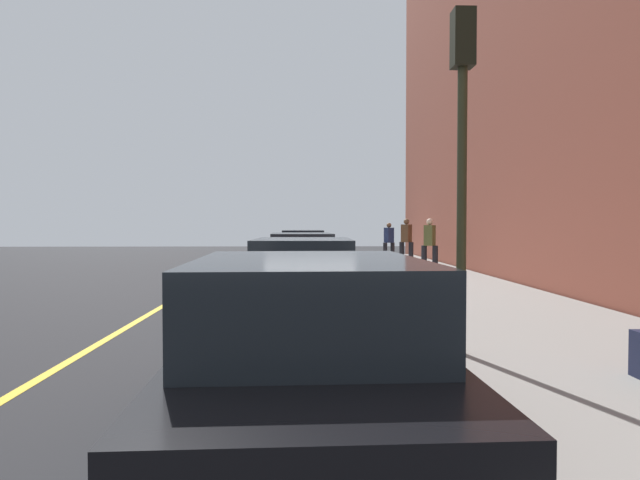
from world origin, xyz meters
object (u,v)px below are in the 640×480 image
(parked_car_black, at_px, (308,357))
(pedestrian_navy_coat, at_px, (389,240))
(pedestrian_brown_coat, at_px, (406,239))
(parked_car_navy, at_px, (302,249))
(parked_car_silver, at_px, (303,282))
(parked_car_red, at_px, (301,261))
(traffic_light_pole, at_px, (462,122))
(pedestrian_olive_coat, at_px, (430,242))

(parked_car_black, height_order, pedestrian_navy_coat, pedestrian_navy_coat)
(pedestrian_brown_coat, bearing_deg, pedestrian_navy_coat, 14.96)
(parked_car_navy, bearing_deg, pedestrian_brown_coat, -82.15)
(parked_car_black, relative_size, parked_car_navy, 0.98)
(parked_car_silver, height_order, pedestrian_brown_coat, pedestrian_brown_coat)
(pedestrian_navy_coat, bearing_deg, parked_car_black, 169.33)
(parked_car_red, height_order, parked_car_navy, same)
(traffic_light_pole, bearing_deg, pedestrian_brown_coat, -8.39)
(pedestrian_brown_coat, relative_size, traffic_light_pole, 0.43)
(parked_car_silver, xyz_separation_m, pedestrian_brown_coat, (13.21, -4.29, 0.37))
(pedestrian_brown_coat, height_order, pedestrian_navy_coat, pedestrian_brown_coat)
(parked_car_black, height_order, parked_car_red, same)
(parked_car_red, height_order, pedestrian_brown_coat, pedestrian_brown_coat)
(parked_car_black, height_order, parked_car_navy, same)
(pedestrian_navy_coat, bearing_deg, parked_car_navy, 120.87)
(parked_car_black, xyz_separation_m, pedestrian_brown_coat, (18.48, -4.26, 0.37))
(parked_car_black, relative_size, pedestrian_brown_coat, 2.33)
(parked_car_silver, distance_m, parked_car_red, 5.55)
(parked_car_black, height_order, traffic_light_pole, traffic_light_pole)
(parked_car_silver, distance_m, pedestrian_navy_coat, 15.41)
(pedestrian_olive_coat, bearing_deg, parked_car_silver, 155.49)
(parked_car_navy, bearing_deg, parked_car_red, 179.89)
(parked_car_silver, bearing_deg, parked_car_navy, 0.17)
(parked_car_navy, bearing_deg, parked_car_black, -179.79)
(parked_car_red, xyz_separation_m, traffic_light_pole, (-8.21, -2.00, 2.26))
(parked_car_red, relative_size, parked_car_navy, 1.11)
(traffic_light_pole, bearing_deg, pedestrian_navy_coat, -6.11)
(parked_car_black, height_order, parked_car_silver, same)
(parked_car_red, xyz_separation_m, pedestrian_navy_coat, (9.38, -3.88, 0.28))
(parked_car_silver, distance_m, pedestrian_brown_coat, 13.89)
(pedestrian_brown_coat, distance_m, pedestrian_olive_coat, 3.41)
(parked_car_red, distance_m, traffic_light_pole, 8.74)
(traffic_light_pole, bearing_deg, parked_car_silver, 36.24)
(parked_car_silver, distance_m, pedestrian_olive_coat, 10.77)
(parked_car_silver, distance_m, parked_car_navy, 12.61)
(parked_car_navy, distance_m, pedestrian_navy_coat, 4.52)
(pedestrian_olive_coat, relative_size, pedestrian_navy_coat, 1.09)
(parked_car_silver, xyz_separation_m, parked_car_red, (5.55, 0.05, 0.00))
(pedestrian_navy_coat, bearing_deg, pedestrian_olive_coat, -172.94)
(traffic_light_pole, bearing_deg, pedestrian_olive_coat, -11.42)
(parked_car_red, distance_m, parked_car_navy, 7.06)
(parked_car_red, distance_m, pedestrian_navy_coat, 10.15)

